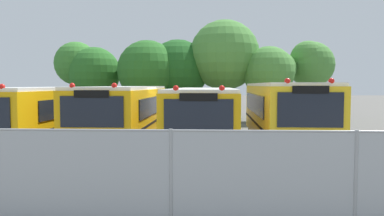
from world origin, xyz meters
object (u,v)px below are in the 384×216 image
tree_3 (177,69)px  tree_2 (149,71)px  school_bus_1 (125,112)px  school_bus_2 (204,114)px  tree_0 (77,64)px  tree_4 (222,55)px  tree_6 (310,63)px  tree_1 (94,72)px  school_bus_3 (283,111)px  tree_5 (271,71)px  school_bus_0 (48,113)px

tree_3 → tree_2: bearing=-153.9°
school_bus_1 → tree_2: 10.88m
school_bus_2 → tree_3: size_ratio=1.63×
school_bus_1 → tree_0: bearing=-61.7°
tree_4 → tree_6: bearing=4.6°
tree_1 → tree_4: tree_4 is taller
school_bus_2 → tree_6: bearing=-120.9°
school_bus_2 → school_bus_3: size_ratio=0.99×
school_bus_3 → tree_0: tree_0 is taller
school_bus_3 → tree_5: bearing=-95.0°
school_bus_1 → school_bus_3: size_ratio=0.94×
tree_4 → tree_0: bearing=177.3°
school_bus_2 → tree_2: size_ratio=1.67×
tree_6 → tree_3: bearing=-178.6°
tree_2 → tree_3: 2.17m
tree_3 → tree_5: bearing=-10.8°
tree_3 → school_bus_0: bearing=-111.5°
school_bus_1 → tree_1: (-4.92, 11.52, 2.15)m
tree_4 → tree_6: size_ratio=1.25×
tree_2 → tree_4: (5.21, 0.67, 1.13)m
school_bus_2 → tree_4: bearing=-94.3°
tree_2 → tree_5: 8.62m
tree_0 → tree_4: size_ratio=0.80×
tree_1 → tree_4: size_ratio=0.74×
school_bus_0 → tree_0: 12.73m
school_bus_0 → school_bus_3: school_bus_3 is taller
tree_2 → tree_5: (8.61, -0.32, -0.09)m
school_bus_1 → tree_1: tree_1 is taller
tree_1 → tree_3: tree_3 is taller
school_bus_2 → tree_2: (-4.09, 10.88, 2.27)m
school_bus_3 → tree_3: size_ratio=1.65×
tree_1 → tree_6: bearing=1.1°
tree_3 → tree_0: bearing=178.3°
school_bus_1 → tree_6: 16.44m
school_bus_1 → tree_2: tree_2 is taller
school_bus_0 → tree_2: 11.41m
tree_5 → school_bus_0: bearing=-137.0°
tree_4 → tree_5: (3.40, -0.99, -1.23)m
tree_3 → tree_6: (9.75, 0.24, 0.47)m
tree_0 → tree_4: bearing=-2.7°
school_bus_2 → tree_4: tree_4 is taller
school_bus_3 → tree_1: bearing=-42.9°
school_bus_2 → school_bus_3: (3.35, 0.27, 0.11)m
tree_1 → tree_2: size_ratio=0.93×
school_bus_3 → tree_2: (-7.44, 10.61, 2.16)m
school_bus_3 → tree_4: 11.96m
tree_1 → tree_6: tree_6 is taller
school_bus_0 → school_bus_2: size_ratio=1.01×
tree_2 → tree_3: (1.94, 0.95, 0.12)m
school_bus_2 → tree_3: tree_3 is taller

